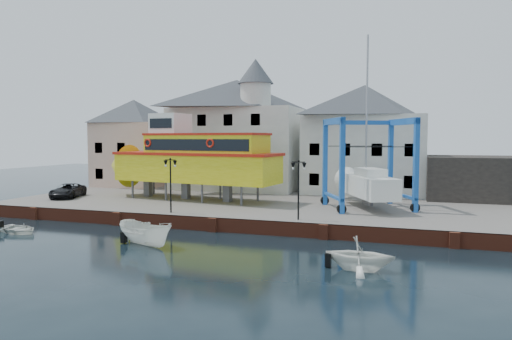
% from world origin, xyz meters
% --- Properties ---
extents(ground, '(140.00, 140.00, 0.00)m').
position_xyz_m(ground, '(0.00, 0.00, 0.00)').
color(ground, black).
rests_on(ground, ground).
extents(hardstanding, '(44.00, 22.00, 1.00)m').
position_xyz_m(hardstanding, '(0.00, 11.00, 0.50)').
color(hardstanding, '#615C58').
rests_on(hardstanding, ground).
extents(quay_wall, '(44.00, 0.47, 1.00)m').
position_xyz_m(quay_wall, '(-0.00, 0.10, 0.50)').
color(quay_wall, maroon).
rests_on(quay_wall, ground).
extents(building_pink, '(8.00, 7.00, 10.30)m').
position_xyz_m(building_pink, '(-18.00, 18.00, 6.15)').
color(building_pink, '#DDAA96').
rests_on(building_pink, hardstanding).
extents(building_white_main, '(14.00, 8.30, 14.00)m').
position_xyz_m(building_white_main, '(-4.87, 18.39, 7.34)').
color(building_white_main, beige).
rests_on(building_white_main, hardstanding).
extents(building_white_right, '(12.00, 8.00, 11.20)m').
position_xyz_m(building_white_right, '(9.00, 19.00, 6.60)').
color(building_white_right, beige).
rests_on(building_white_right, hardstanding).
extents(shed_dark, '(8.00, 7.00, 4.00)m').
position_xyz_m(shed_dark, '(19.00, 17.00, 3.00)').
color(shed_dark, black).
rests_on(shed_dark, hardstanding).
extents(lamp_post_left, '(1.12, 0.32, 4.20)m').
position_xyz_m(lamp_post_left, '(-4.00, 1.20, 4.17)').
color(lamp_post_left, black).
rests_on(lamp_post_left, hardstanding).
extents(lamp_post_right, '(1.12, 0.32, 4.20)m').
position_xyz_m(lamp_post_right, '(6.00, 1.20, 4.17)').
color(lamp_post_right, black).
rests_on(lamp_post_right, hardstanding).
extents(tour_boat, '(18.82, 6.94, 8.01)m').
position_xyz_m(tour_boat, '(-6.43, 8.67, 4.78)').
color(tour_boat, '#59595E').
rests_on(tour_boat, hardstanding).
extents(travel_lift, '(8.06, 9.43, 14.03)m').
position_xyz_m(travel_lift, '(9.86, 8.80, 3.34)').
color(travel_lift, '#184EA7').
rests_on(travel_lift, hardstanding).
extents(van, '(3.64, 5.24, 1.33)m').
position_xyz_m(van, '(-17.76, 6.08, 1.66)').
color(van, black).
rests_on(van, hardstanding).
extents(motorboat_a, '(4.83, 3.18, 1.75)m').
position_xyz_m(motorboat_a, '(-2.31, -5.16, 0.00)').
color(motorboat_a, white).
rests_on(motorboat_a, ground).
extents(motorboat_c, '(3.54, 3.08, 1.83)m').
position_xyz_m(motorboat_c, '(10.92, -6.50, 0.00)').
color(motorboat_c, white).
rests_on(motorboat_c, ground).
extents(motorboat_d, '(4.01, 3.25, 0.73)m').
position_xyz_m(motorboat_d, '(-13.08, -4.56, 0.00)').
color(motorboat_d, white).
rests_on(motorboat_d, ground).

